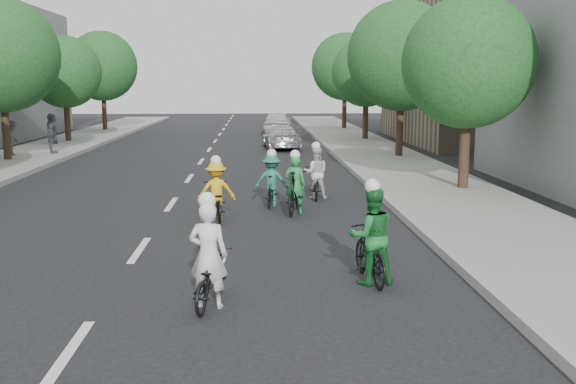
{
  "coord_description": "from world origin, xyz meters",
  "views": [
    {
      "loc": [
        2.38,
        -12.77,
        3.35
      ],
      "look_at": [
        3.07,
        1.02,
        1.0
      ],
      "focal_mm": 40.0,
      "sensor_mm": 36.0,
      "label": 1
    }
  ],
  "objects": [
    {
      "name": "spectator_2",
      "position": [
        -8.48,
        22.09,
        0.96
      ],
      "size": [
        0.54,
        0.8,
        1.61
      ],
      "primitive_type": "imported",
      "rotation": [
        0.0,
        0.0,
        1.54
      ],
      "color": "#494854",
      "rests_on": "sidewalk_left"
    },
    {
      "name": "sidewalk_right",
      "position": [
        8.0,
        10.0,
        0.07
      ],
      "size": [
        4.0,
        80.0,
        0.15
      ],
      "primitive_type": "cube",
      "color": "gray",
      "rests_on": "ground"
    },
    {
      "name": "bldg_se",
      "position": [
        16.0,
        24.0,
        4.0
      ],
      "size": [
        10.0,
        14.0,
        8.0
      ],
      "primitive_type": "cube",
      "color": "gray",
      "rests_on": "ground"
    },
    {
      "name": "cyclist_2",
      "position": [
        4.12,
        5.78,
        0.59
      ],
      "size": [
        0.77,
        1.73,
        1.68
      ],
      "rotation": [
        0.0,
        0.0,
        3.08
      ],
      "color": "black",
      "rests_on": "ground"
    },
    {
      "name": "tree_r_0",
      "position": [
        8.8,
        6.6,
        3.96
      ],
      "size": [
        4.0,
        4.0,
        5.97
      ],
      "color": "black",
      "rests_on": "ground"
    },
    {
      "name": "curb_left",
      "position": [
        -6.05,
        10.0,
        0.09
      ],
      "size": [
        0.18,
        80.0,
        0.18
      ],
      "primitive_type": "cube",
      "color": "#999993",
      "rests_on": "ground"
    },
    {
      "name": "spectator_1",
      "position": [
        -7.03,
        17.29,
        1.07
      ],
      "size": [
        0.8,
        1.16,
        1.83
      ],
      "primitive_type": "imported",
      "rotation": [
        0.0,
        0.0,
        1.93
      ],
      "color": "#504E5B",
      "rests_on": "sidewalk_left"
    },
    {
      "name": "tree_l_5",
      "position": [
        -8.2,
        33.0,
        4.52
      ],
      "size": [
        4.8,
        4.8,
        6.93
      ],
      "color": "black",
      "rests_on": "ground"
    },
    {
      "name": "curb_right",
      "position": [
        6.05,
        10.0,
        0.09
      ],
      "size": [
        0.18,
        80.0,
        0.18
      ],
      "primitive_type": "cube",
      "color": "#999993",
      "rests_on": "ground"
    },
    {
      "name": "ground",
      "position": [
        0.0,
        0.0,
        0.0
      ],
      "size": [
        120.0,
        120.0,
        0.0
      ],
      "primitive_type": "plane",
      "color": "black",
      "rests_on": "ground"
    },
    {
      "name": "tree_l_4",
      "position": [
        -8.2,
        24.0,
        3.96
      ],
      "size": [
        4.0,
        4.0,
        5.97
      ],
      "color": "black",
      "rests_on": "ground"
    },
    {
      "name": "cyclist_4",
      "position": [
        4.3,
        -2.36,
        0.68
      ],
      "size": [
        0.87,
        1.68,
        1.8
      ],
      "rotation": [
        0.0,
        0.0,
        3.27
      ],
      "color": "black",
      "rests_on": "ground"
    },
    {
      "name": "tree_r_1",
      "position": [
        8.8,
        15.6,
        4.52
      ],
      "size": [
        4.8,
        4.8,
        6.93
      ],
      "color": "black",
      "rests_on": "ground"
    },
    {
      "name": "spectator_0",
      "position": [
        -8.52,
        16.51,
        0.94
      ],
      "size": [
        0.69,
        1.08,
        1.58
      ],
      "primitive_type": "imported",
      "rotation": [
        0.0,
        0.0,
        1.68
      ],
      "color": "#4D4C59",
      "rests_on": "sidewalk_left"
    },
    {
      "name": "follow_car_lead",
      "position": [
        3.7,
        20.37,
        0.59
      ],
      "size": [
        2.01,
        4.22,
        1.19
      ],
      "primitive_type": "imported",
      "rotation": [
        0.0,
        0.0,
        3.23
      ],
      "color": "silver",
      "rests_on": "ground"
    },
    {
      "name": "cyclist_3",
      "position": [
        1.65,
        -3.36,
        0.57
      ],
      "size": [
        0.81,
        1.61,
        1.77
      ],
      "rotation": [
        0.0,
        0.0,
        2.95
      ],
      "color": "black",
      "rests_on": "ground"
    },
    {
      "name": "follow_car_trail",
      "position": [
        3.88,
        30.72,
        0.75
      ],
      "size": [
        2.17,
        4.54,
        1.5
      ],
      "primitive_type": "imported",
      "rotation": [
        0.0,
        0.0,
        3.05
      ],
      "color": "silver",
      "rests_on": "ground"
    },
    {
      "name": "cyclist_5",
      "position": [
        3.38,
        3.63,
        0.62
      ],
      "size": [
        0.9,
        1.96,
        1.66
      ],
      "rotation": [
        0.0,
        0.0,
        2.94
      ],
      "color": "black",
      "rests_on": "ground"
    },
    {
      "name": "tree_l_3",
      "position": [
        -8.2,
        15.0,
        4.52
      ],
      "size": [
        4.8,
        4.8,
        6.93
      ],
      "color": "black",
      "rests_on": "ground"
    },
    {
      "name": "tree_r_3",
      "position": [
        8.8,
        33.6,
        4.52
      ],
      "size": [
        4.8,
        4.8,
        6.93
      ],
      "color": "black",
      "rests_on": "ground"
    },
    {
      "name": "tree_r_2",
      "position": [
        8.8,
        24.6,
        3.96
      ],
      "size": [
        4.0,
        4.0,
        5.97
      ],
      "color": "black",
      "rests_on": "ground"
    },
    {
      "name": "cyclist_1",
      "position": [
        2.81,
        4.57,
        0.61
      ],
      "size": [
        1.01,
        1.53,
        1.59
      ],
      "rotation": [
        0.0,
        0.0,
        2.98
      ],
      "color": "black",
      "rests_on": "ground"
    },
    {
      "name": "cyclist_0",
      "position": [
        1.39,
        2.96,
        0.58
      ],
      "size": [
        1.01,
        1.76,
        1.61
      ],
      "rotation": [
        0.0,
        0.0,
        3.29
      ],
      "color": "black",
      "rests_on": "ground"
    }
  ]
}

